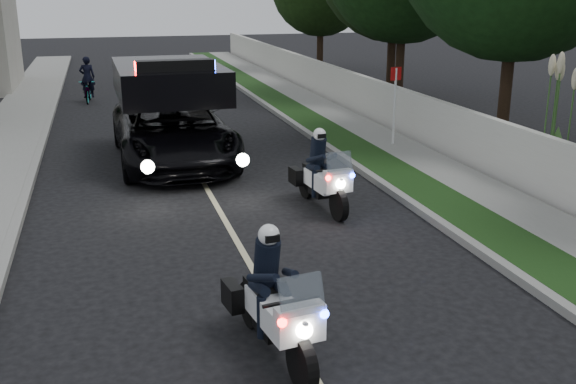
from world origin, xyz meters
name	(u,v)px	position (x,y,z in m)	size (l,w,h in m)	color
ground	(284,324)	(0.00, 0.00, 0.00)	(120.00, 120.00, 0.00)	black
curb_right	(328,147)	(4.10, 10.00, 0.07)	(0.20, 60.00, 0.15)	gray
grass_verge	(350,146)	(4.80, 10.00, 0.08)	(1.20, 60.00, 0.16)	#193814
sidewalk_right	(390,143)	(6.10, 10.00, 0.08)	(1.40, 60.00, 0.16)	gray
property_wall	(421,120)	(7.10, 10.00, 0.75)	(0.22, 60.00, 1.50)	beige
curb_left	(35,166)	(-4.10, 10.00, 0.07)	(0.20, 60.00, 0.15)	gray
lane_marking	(190,159)	(0.00, 10.00, 0.00)	(0.12, 50.00, 0.01)	#BFB78C
police_moto_left	(274,353)	(-0.34, -0.73, 0.00)	(0.73, 2.07, 1.76)	silver
police_moto_right	(321,208)	(2.18, 4.85, 0.00)	(0.72, 2.07, 1.76)	white
police_suv	(174,162)	(-0.46, 9.76, 0.00)	(2.96, 6.39, 3.11)	black
bicycle	(89,102)	(-2.75, 20.81, 0.00)	(0.62, 1.79, 0.93)	black
cyclist	(89,102)	(-2.75, 20.81, 0.00)	(0.61, 0.41, 1.70)	black
sign_post	(392,149)	(6.00, 9.60, 0.00)	(0.39, 0.39, 2.49)	#B70D2A
pampas_far	(550,195)	(7.60, 4.31, 0.00)	(1.26, 1.26, 3.60)	#BFAD93
tree_right_b	(500,145)	(9.40, 9.19, 0.00)	(6.95, 6.95, 11.58)	#173C14
tree_right_c	(389,96)	(10.00, 18.83, 0.00)	(6.50, 6.50, 10.84)	black
tree_right_d	(398,100)	(9.91, 17.74, 0.00)	(6.54, 6.54, 10.91)	#173913
tree_right_e	(320,72)	(9.83, 28.12, 0.00)	(5.47, 5.47, 9.12)	#1A3511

